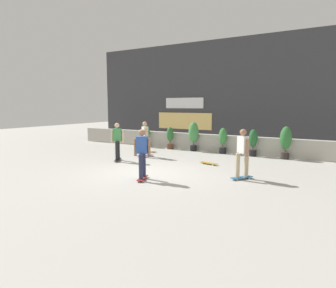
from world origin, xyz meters
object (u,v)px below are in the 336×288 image
skater_far_right (145,137)px  skateboard_near_camera (149,151)px  skater_far_left (117,140)px  skater_mid_plaza (142,152)px  potted_plant_0 (146,134)px  potted_plant_5 (286,140)px  skater_foreground (243,152)px  skateboard_aside (209,163)px  potted_plant_4 (253,141)px  potted_plant_3 (223,139)px  potted_plant_1 (170,137)px  potted_plant_2 (194,134)px

skater_far_right → skateboard_near_camera: (-0.60, 1.19, -0.88)m
skater_far_left → skater_mid_plaza: (2.89, -2.15, 0.00)m
potted_plant_0 → potted_plant_5: 7.81m
skater_foreground → skateboard_aside: skater_foreground is taller
potted_plant_4 → skateboard_aside: 3.23m
potted_plant_5 → skateboard_near_camera: bearing=-165.9°
skater_far_right → skateboard_aside: skater_far_right is taller
skater_mid_plaza → skateboard_near_camera: (-3.05, 4.82, -0.88)m
potted_plant_4 → potted_plant_5: potted_plant_5 is taller
potted_plant_4 → skater_mid_plaza: skater_mid_plaza is taller
potted_plant_3 → potted_plant_4: bearing=-0.0°
potted_plant_0 → potted_plant_4: (6.33, 0.00, -0.01)m
potted_plant_1 → skater_far_right: (0.26, -2.83, 0.27)m
potted_plant_0 → potted_plant_3: bearing=0.0°
potted_plant_1 → skater_mid_plaza: skater_mid_plaza is taller
potted_plant_0 → potted_plant_5: bearing=0.0°
potted_plant_4 → skater_far_right: 5.24m
skater_foreground → potted_plant_5: bearing=82.5°
potted_plant_0 → potted_plant_5: potted_plant_5 is taller
potted_plant_1 → skater_foreground: 7.25m
skater_far_right → potted_plant_4: bearing=32.7°
skater_far_left → skater_far_right: same height
potted_plant_0 → skater_mid_plaza: (4.37, -6.46, 0.21)m
potted_plant_3 → potted_plant_1: bearing=-180.0°
skater_far_left → potted_plant_0: bearing=108.9°
skater_far_right → skater_mid_plaza: same height
potted_plant_3 → skater_far_right: bearing=-135.4°
potted_plant_2 → skateboard_aside: 3.77m
potted_plant_2 → skater_far_left: (-1.65, -4.31, 0.03)m
potted_plant_0 → potted_plant_2: bearing=-0.0°
skater_mid_plaza → potted_plant_3: bearing=86.3°
skater_far_right → skater_mid_plaza: size_ratio=1.00×
potted_plant_5 → potted_plant_3: bearing=180.0°
potted_plant_4 → skateboard_aside: bearing=-109.4°
potted_plant_4 → potted_plant_0: bearing=180.0°
potted_plant_5 → skater_far_right: 6.53m
potted_plant_2 → potted_plant_4: bearing=0.0°
skater_far_right → skater_foreground: (5.27, -1.86, 0.00)m
potted_plant_0 → potted_plant_4: bearing=0.0°
skater_far_right → potted_plant_2: bearing=66.9°
skater_far_right → potted_plant_5: bearing=25.7°
potted_plant_2 → skateboard_near_camera: potted_plant_2 is taller
potted_plant_5 → skateboard_near_camera: (-6.49, -1.63, -0.82)m
potted_plant_4 → skater_mid_plaza: bearing=-106.9°
potted_plant_0 → potted_plant_2: 3.13m
skateboard_near_camera → skater_far_right: bearing=-63.2°
potted_plant_5 → skater_far_left: size_ratio=0.89×
potted_plant_2 → skateboard_near_camera: 2.58m
potted_plant_3 → potted_plant_5: (3.02, -0.00, 0.14)m
skateboard_near_camera → skateboard_aside: same height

